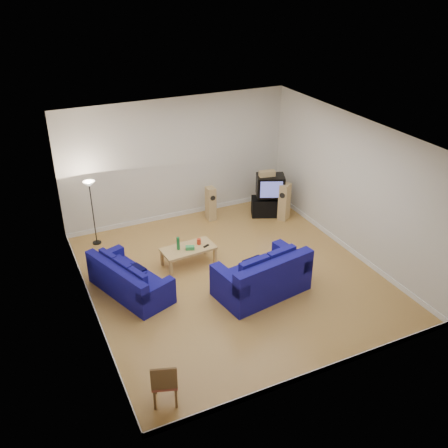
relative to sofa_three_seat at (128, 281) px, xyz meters
name	(u,v)px	position (x,y,z in m)	size (l,w,h in m)	color
room	(232,213)	(2.19, -0.35, 1.27)	(6.01, 6.51, 3.21)	olive
sofa_three_seat	(128,281)	(0.00, 0.00, 0.00)	(1.45, 2.10, 0.74)	#0E0B55
sofa_loveseat	(263,279)	(2.50, -1.18, 0.08)	(2.01, 1.33, 0.93)	#0E0B55
coffee_table	(188,250)	(1.52, 0.50, 0.10)	(1.23, 0.68, 0.43)	tan
bottle	(178,243)	(1.30, 0.53, 0.31)	(0.07, 0.07, 0.30)	#197233
tissue_box	(190,248)	(1.53, 0.42, 0.20)	(0.20, 0.11, 0.08)	green
red_canister	(199,242)	(1.80, 0.56, 0.22)	(0.09, 0.09, 0.13)	red
remote	(206,246)	(1.91, 0.39, 0.17)	(0.15, 0.05, 0.02)	black
tv_stand	(267,206)	(4.35, 1.94, -0.03)	(0.82, 0.45, 0.50)	black
av_receiver	(267,196)	(4.37, 1.99, 0.27)	(0.43, 0.35, 0.10)	black
television	(270,186)	(4.39, 1.88, 0.60)	(0.87, 0.77, 0.56)	black
centre_speaker	(267,174)	(4.29, 1.90, 0.95)	(0.41, 0.17, 0.15)	tan
speaker_left	(211,204)	(2.88, 2.35, 0.18)	(0.22, 0.29, 0.91)	tan
speaker_right	(284,202)	(4.64, 1.55, 0.23)	(0.37, 0.36, 1.00)	tan
floor_lamp	(90,193)	(-0.16, 2.35, 1.07)	(0.28, 0.28, 1.63)	black
dining_chair	(164,381)	(-0.28, -3.11, 0.18)	(0.50, 0.50, 0.83)	brown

